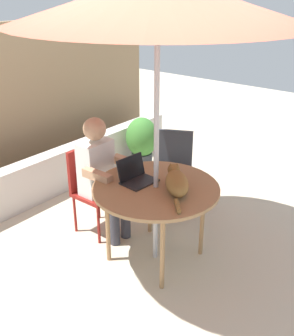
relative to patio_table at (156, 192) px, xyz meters
The scene contains 9 objects.
ground_plane 0.69m from the patio_table, ahead, with size 14.00×14.00×0.00m, color beige.
planter_wall_low 1.82m from the patio_table, 90.00° to the left, with size 4.66×0.20×0.52m, color beige.
patio_table is the anchor object (origin of this frame).
chair_occupied 0.84m from the patio_table, 90.00° to the left, with size 0.40×0.40×0.89m.
chair_empty 1.02m from the patio_table, 26.49° to the left, with size 0.54×0.54×0.89m.
person_seated 0.67m from the patio_table, 90.00° to the left, with size 0.48×0.48×1.23m.
laptop 0.25m from the patio_table, 96.72° to the left, with size 0.32×0.28×0.21m.
cat 0.24m from the patio_table, 75.99° to the right, with size 0.53×0.45×0.17m.
potted_plant_near_fence 2.07m from the patio_table, 42.82° to the left, with size 0.43×0.43×0.72m.
Camera 1 is at (-2.55, -1.94, 2.38)m, focal length 44.00 mm.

